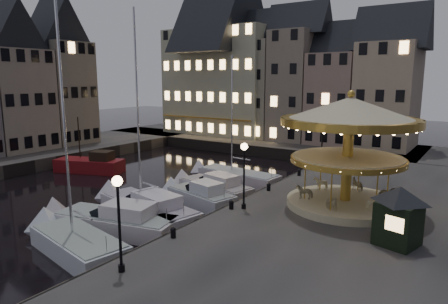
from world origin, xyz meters
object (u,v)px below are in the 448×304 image
Objects in this scene: streetlamp_c at (322,139)px; bollard_c at (269,187)px; streetlamp_a at (119,210)px; streetlamp_b at (244,166)px; bollard_b at (231,204)px; motorboat_b at (111,221)px; motorboat_a at (74,243)px; motorboat_e at (212,188)px; motorboat_f at (233,177)px; bollard_d at (299,172)px; motorboat_c at (145,207)px; bollard_a at (173,232)px; red_fishing_boat at (91,165)px; motorboat_d at (198,196)px; ticket_kiosk at (400,206)px; carousel at (349,131)px.

bollard_c is at bearing -93.81° from streetlamp_c.
streetlamp_b is at bearing 90.00° from streetlamp_a.
motorboat_b is (-5.94, -4.53, -0.96)m from bollard_b.
streetlamp_c is 22.75m from motorboat_a.
motorboat_f is (-0.73, 4.42, -0.11)m from motorboat_e.
motorboat_b is (-5.94, -15.03, -0.96)m from bollard_d.
streetlamp_c reaches higher than bollard_d.
streetlamp_b is at bearing -82.41° from bollard_c.
motorboat_e is (-5.31, -5.23, -0.96)m from bollard_d.
streetlamp_c is 0.54× the size of motorboat_e.
streetlamp_b is 7.74m from motorboat_c.
bollard_a is 12.05m from motorboat_e.
bollard_c is 20.27m from red_fishing_boat.
motorboat_a is at bearing -106.05° from bollard_d.
bollard_d is (0.00, 10.50, 0.00)m from bollard_b.
red_fishing_boat reaches higher than streetlamp_c.
streetlamp_a reaches higher than bollard_c.
motorboat_c reaches higher than bollard_b.
motorboat_b and motorboat_e have the same top height.
bollard_b is 0.04× the size of motorboat_a.
motorboat_f reaches higher than bollard_b.
ticket_kiosk is at bearing -10.70° from motorboat_d.
motorboat_c reaches higher than bollard_a.
motorboat_c is 15.58m from red_fishing_boat.
streetlamp_c is 19.66m from bollard_a.
motorboat_d is (1.16, 7.24, -0.01)m from motorboat_b.
motorboat_a is (-5.24, -18.21, -1.06)m from bollard_d.
streetlamp_b reaches higher than bollard_d.
streetlamp_b is at bearing 16.14° from motorboat_c.
ticket_kiosk is (9.10, -0.52, -0.72)m from streetlamp_b.
streetlamp_b is 1.24× the size of ticket_kiosk.
streetlamp_c is 7.32× the size of bollard_c.
bollard_d is 0.17× the size of ticket_kiosk.
motorboat_e is at bearing 0.65° from red_fishing_boat.
streetlamp_c is at bearing 122.99° from ticket_kiosk.
carousel reaches higher than motorboat_b.
bollard_c is at bearing 92.37° from streetlamp_a.
streetlamp_a is at bearing -81.47° from bollard_a.
motorboat_b is at bearing -99.10° from motorboat_d.
streetlamp_b reaches higher than bollard_c.
streetlamp_a is at bearing -90.00° from streetlamp_b.
bollard_a is (-0.60, -19.50, -2.41)m from streetlamp_c.
streetlamp_a is at bearing -37.25° from motorboat_b.
motorboat_a reaches higher than motorboat_c.
streetlamp_c is 7.32× the size of bollard_d.
motorboat_c is (-6.11, 4.06, -0.92)m from bollard_a.
ticket_kiosk is (9.70, -5.02, 1.69)m from bollard_c.
ticket_kiosk reaches higher than motorboat_b.
carousel is at bearing 26.37° from motorboat_c.
streetlamp_a is 23.50m from streetlamp_c.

